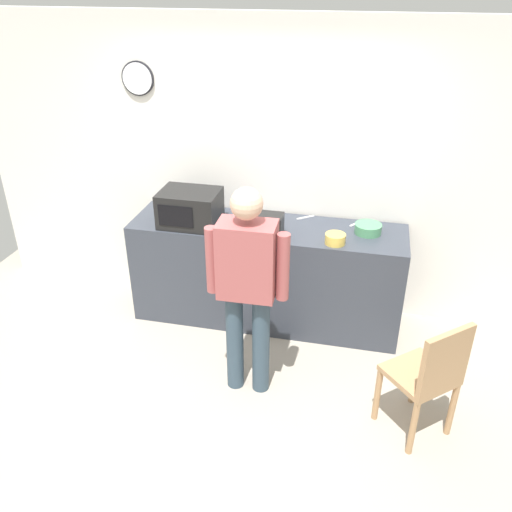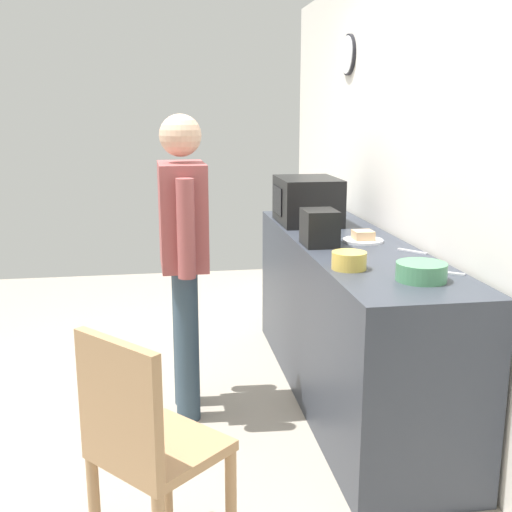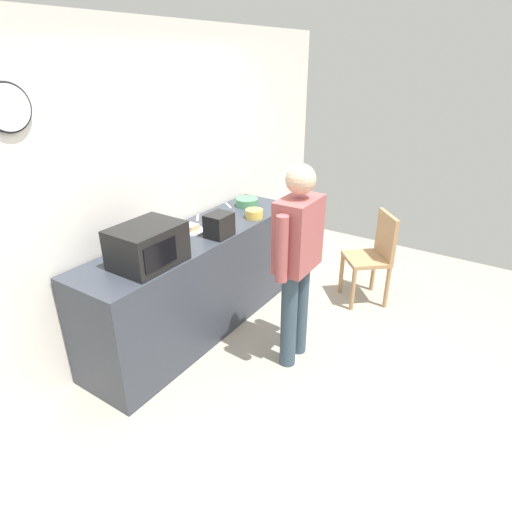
{
  "view_description": "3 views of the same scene",
  "coord_description": "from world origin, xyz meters",
  "views": [
    {
      "loc": [
        0.92,
        -2.82,
        2.89
      ],
      "look_at": [
        0.13,
        0.66,
        0.95
      ],
      "focal_mm": 37.27,
      "sensor_mm": 36.0,
      "label": 1
    },
    {
      "loc": [
        3.49,
        0.14,
        1.67
      ],
      "look_at": [
        0.12,
        0.67,
        0.88
      ],
      "focal_mm": 44.34,
      "sensor_mm": 36.0,
      "label": 2
    },
    {
      "loc": [
        -2.47,
        -1.09,
        2.33
      ],
      "look_at": [
        0.23,
        0.69,
        0.81
      ],
      "focal_mm": 29.98,
      "sensor_mm": 36.0,
      "label": 3
    }
  ],
  "objects": [
    {
      "name": "wooden_chair",
      "position": [
        1.43,
        0.06,
        0.52
      ],
      "size": [
        0.56,
        0.56,
        0.94
      ],
      "color": "#A87F56",
      "rests_on": "ground_plane"
    },
    {
      "name": "microwave",
      "position": [
        -0.55,
        1.12,
        1.09
      ],
      "size": [
        0.5,
        0.39,
        0.3
      ],
      "color": "black",
      "rests_on": "kitchen_counter"
    },
    {
      "name": "toaster",
      "position": [
        0.16,
        1.02,
        1.04
      ],
      "size": [
        0.22,
        0.18,
        0.2
      ],
      "primitive_type": "cube",
      "color": "black",
      "rests_on": "kitchen_counter"
    },
    {
      "name": "sandwich_plate",
      "position": [
        0.1,
        1.29,
        0.96
      ],
      "size": [
        0.23,
        0.23,
        0.06
      ],
      "color": "white",
      "rests_on": "kitchen_counter"
    },
    {
      "name": "back_wall",
      "position": [
        -0.0,
        1.6,
        1.3
      ],
      "size": [
        5.4,
        0.13,
        2.6
      ],
      "color": "silver",
      "rests_on": "ground_plane"
    },
    {
      "name": "ground_plane",
      "position": [
        0.0,
        0.0,
        0.0
      ],
      "size": [
        6.0,
        6.0,
        0.0
      ],
      "primitive_type": "plane",
      "color": "#9E9384"
    },
    {
      "name": "fork_utensil",
      "position": [
        0.4,
        1.46,
        0.94
      ],
      "size": [
        0.15,
        0.12,
        0.01
      ],
      "primitive_type": "cube",
      "rotation": [
        0.0,
        0.0,
        0.65
      ],
      "color": "silver",
      "rests_on": "kitchen_counter"
    },
    {
      "name": "spoon_utensil",
      "position": [
        0.85,
        1.44,
        0.94
      ],
      "size": [
        0.12,
        0.15,
        0.01
      ],
      "primitive_type": "cube",
      "rotation": [
        0.0,
        0.0,
        0.94
      ],
      "color": "silver",
      "rests_on": "kitchen_counter"
    },
    {
      "name": "kitchen_counter",
      "position": [
        0.1,
        1.22,
        0.47
      ],
      "size": [
        2.37,
        0.62,
        0.94
      ],
      "primitive_type": "cube",
      "color": "#333842",
      "rests_on": "ground_plane"
    },
    {
      "name": "cereal_bowl",
      "position": [
        0.7,
        1.02,
        0.98
      ],
      "size": [
        0.17,
        0.17,
        0.08
      ],
      "primitive_type": "cylinder",
      "color": "gold",
      "rests_on": "kitchen_counter"
    },
    {
      "name": "salad_bowl",
      "position": [
        0.95,
        1.28,
        0.98
      ],
      "size": [
        0.22,
        0.22,
        0.08
      ],
      "primitive_type": "cylinder",
      "color": "#4C8E60",
      "rests_on": "kitchen_counter"
    },
    {
      "name": "person_standing",
      "position": [
        0.15,
        0.27,
        0.97
      ],
      "size": [
        0.59,
        0.25,
        1.65
      ],
      "color": "#304352",
      "rests_on": "ground_plane"
    }
  ]
}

